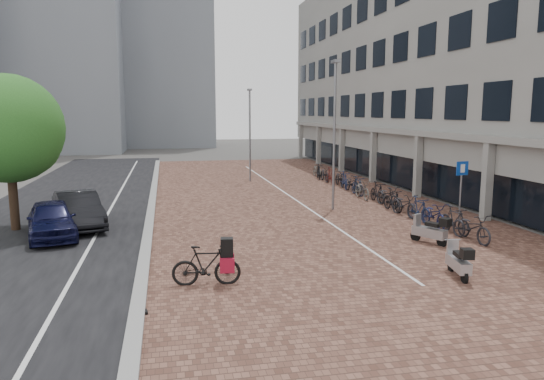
# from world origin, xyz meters

# --- Properties ---
(ground) EXTENTS (140.00, 140.00, 0.00)m
(ground) POSITION_xyz_m (0.00, 0.00, 0.00)
(ground) COLOR #474442
(ground) RESTS_ON ground
(plaza_brick) EXTENTS (14.50, 42.00, 0.04)m
(plaza_brick) POSITION_xyz_m (2.00, 12.00, 0.01)
(plaza_brick) COLOR brown
(plaza_brick) RESTS_ON ground
(street_asphalt) EXTENTS (8.00, 50.00, 0.03)m
(street_asphalt) POSITION_xyz_m (-9.00, 12.00, 0.01)
(street_asphalt) COLOR black
(street_asphalt) RESTS_ON ground
(curb) EXTENTS (0.35, 42.00, 0.14)m
(curb) POSITION_xyz_m (-5.10, 12.00, 0.07)
(curb) COLOR gray
(curb) RESTS_ON ground
(lane_line) EXTENTS (0.12, 44.00, 0.00)m
(lane_line) POSITION_xyz_m (-7.00, 12.00, 0.02)
(lane_line) COLOR white
(lane_line) RESTS_ON street_asphalt
(parking_line) EXTENTS (0.10, 30.00, 0.00)m
(parking_line) POSITION_xyz_m (2.20, 12.00, 0.04)
(parking_line) COLOR white
(parking_line) RESTS_ON plaza_brick
(office_building) EXTENTS (8.40, 40.00, 15.00)m
(office_building) POSITION_xyz_m (12.97, 16.00, 8.44)
(office_building) COLOR gray
(office_building) RESTS_ON ground
(bg_towers) EXTENTS (33.00, 23.00, 32.00)m
(bg_towers) POSITION_xyz_m (-14.34, 48.94, 13.96)
(bg_towers) COLOR gray
(bg_towers) RESTS_ON ground
(car_navy) EXTENTS (2.50, 4.26, 1.36)m
(car_navy) POSITION_xyz_m (-8.52, 4.68, 0.68)
(car_navy) COLOR black
(car_navy) RESTS_ON ground
(car_dark) EXTENTS (2.72, 4.56, 1.42)m
(car_dark) POSITION_xyz_m (-7.84, 6.25, 0.71)
(car_dark) COLOR black
(car_dark) RESTS_ON ground
(hero_bike) EXTENTS (1.87, 0.71, 1.29)m
(hero_bike) POSITION_xyz_m (-3.40, -1.71, 0.57)
(hero_bike) COLOR black
(hero_bike) RESTS_ON ground
(shoes) EXTENTS (0.36, 0.32, 0.08)m
(shoes) POSITION_xyz_m (-5.00, -3.40, 0.04)
(shoes) COLOR black
(shoes) RESTS_ON ground
(scooter_front) EXTENTS (1.10, 1.53, 1.02)m
(scooter_front) POSITION_xyz_m (4.55, 1.00, 0.51)
(scooter_front) COLOR #939498
(scooter_front) RESTS_ON ground
(scooter_back) EXTENTS (0.74, 1.50, 0.99)m
(scooter_back) POSITION_xyz_m (3.50, -2.49, 0.50)
(scooter_back) COLOR #A8A8AD
(scooter_back) RESTS_ON ground
(parking_sign) EXTENTS (0.55, 0.12, 2.63)m
(parking_sign) POSITION_xyz_m (7.13, 3.26, 1.79)
(parking_sign) COLOR slate
(parking_sign) RESTS_ON ground
(lamp_near) EXTENTS (0.12, 0.12, 6.81)m
(lamp_near) POSITION_xyz_m (3.26, 7.58, 3.41)
(lamp_near) COLOR slate
(lamp_near) RESTS_ON ground
(lamp_far) EXTENTS (0.12, 0.12, 5.98)m
(lamp_far) POSITION_xyz_m (1.06, 18.10, 2.99)
(lamp_far) COLOR slate
(lamp_far) RESTS_ON ground
(street_tree) EXTENTS (4.13, 4.13, 6.01)m
(street_tree) POSITION_xyz_m (-10.08, 6.38, 3.82)
(street_tree) COLOR #382619
(street_tree) RESTS_ON ground
(bike_row) EXTENTS (1.24, 20.42, 1.05)m
(bike_row) POSITION_xyz_m (6.01, 10.20, 0.52)
(bike_row) COLOR black
(bike_row) RESTS_ON ground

